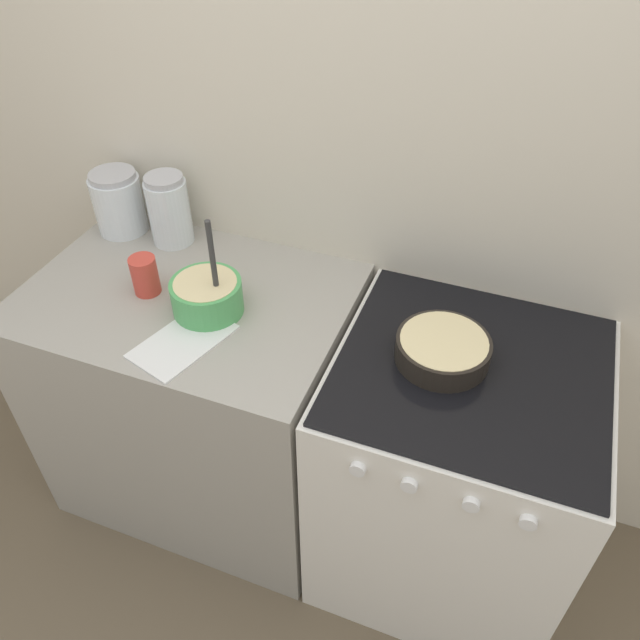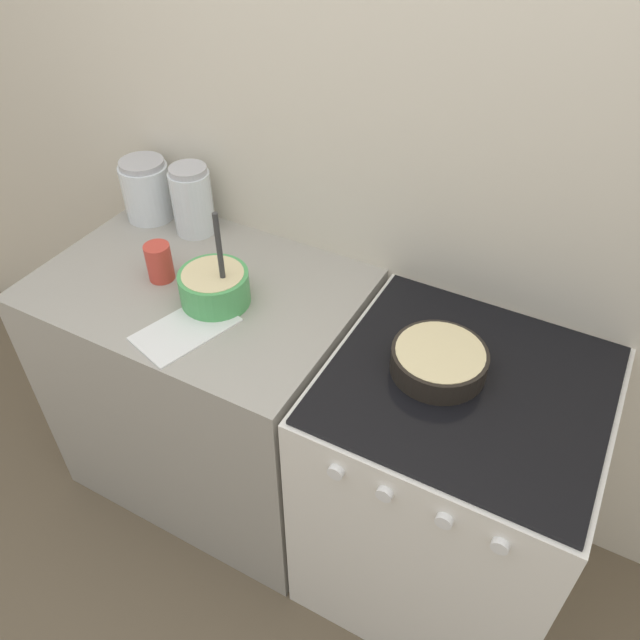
{
  "view_description": "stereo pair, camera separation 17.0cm",
  "coord_description": "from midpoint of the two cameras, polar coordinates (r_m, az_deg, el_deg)",
  "views": [
    {
      "loc": [
        0.41,
        -0.87,
        2.08
      ],
      "look_at": [
        -0.05,
        0.33,
        0.97
      ],
      "focal_mm": 35.0,
      "sensor_mm": 36.0,
      "label": 1
    },
    {
      "loc": [
        0.56,
        -0.8,
        2.08
      ],
      "look_at": [
        -0.05,
        0.33,
        0.97
      ],
      "focal_mm": 35.0,
      "sensor_mm": 36.0,
      "label": 2
    }
  ],
  "objects": [
    {
      "name": "ground_plane",
      "position": [
        2.3,
        -0.82,
        -24.11
      ],
      "size": [
        12.0,
        12.0,
        0.0
      ],
      "primitive_type": "plane",
      "color": "brown"
    },
    {
      "name": "wall_back",
      "position": [
        1.85,
        9.89,
        11.91
      ],
      "size": [
        4.95,
        0.05,
        2.4
      ],
      "color": "beige",
      "rests_on": "ground_plane"
    },
    {
      "name": "countertop_cabinet",
      "position": [
        2.23,
        -7.63,
        -6.15
      ],
      "size": [
        0.98,
        0.69,
        0.92
      ],
      "color": "#9E998E",
      "rests_on": "ground_plane"
    },
    {
      "name": "stove",
      "position": [
        2.01,
        13.85,
        -14.67
      ],
      "size": [
        0.72,
        0.71,
        0.92
      ],
      "color": "white",
      "rests_on": "ground_plane"
    },
    {
      "name": "mixing_bowl",
      "position": [
        1.81,
        -7.01,
        3.05
      ],
      "size": [
        0.2,
        0.2,
        0.31
      ],
      "color": "#4CA559",
      "rests_on": "countertop_cabinet"
    },
    {
      "name": "baking_pan",
      "position": [
        1.65,
        13.75,
        -3.72
      ],
      "size": [
        0.25,
        0.25,
        0.07
      ],
      "color": "black",
      "rests_on": "stove"
    },
    {
      "name": "storage_jar_left",
      "position": [
        2.24,
        -13.4,
        11.14
      ],
      "size": [
        0.17,
        0.17,
        0.21
      ],
      "color": "silver",
      "rests_on": "countertop_cabinet"
    },
    {
      "name": "storage_jar_middle",
      "position": [
        2.12,
        -9.29,
        10.31
      ],
      "size": [
        0.14,
        0.14,
        0.23
      ],
      "color": "silver",
      "rests_on": "countertop_cabinet"
    },
    {
      "name": "tin_can",
      "position": [
        1.93,
        -12.07,
        5.1
      ],
      "size": [
        0.08,
        0.08,
        0.12
      ],
      "color": "#CC3F33",
      "rests_on": "countertop_cabinet"
    },
    {
      "name": "recipe_page",
      "position": [
        1.76,
        -9.52,
        -0.95
      ],
      "size": [
        0.24,
        0.31,
        0.01
      ],
      "color": "white",
      "rests_on": "countertop_cabinet"
    }
  ]
}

